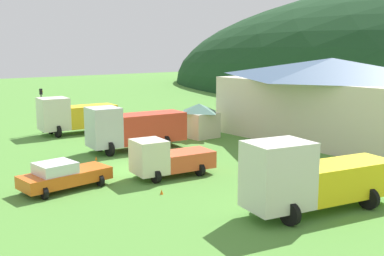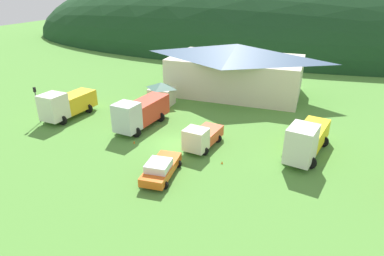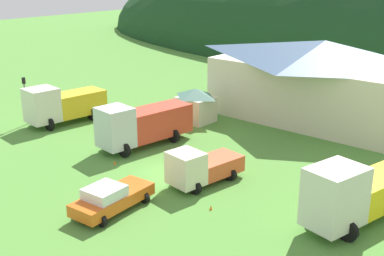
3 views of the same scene
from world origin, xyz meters
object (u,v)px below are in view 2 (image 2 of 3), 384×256
tow_truck_silver (141,112)px  flatbed_truck_yellow (307,139)px  light_truck_cream (201,137)px  service_pickup_orange (161,168)px  heavy_rig_striped (66,104)px  traffic_light_west (37,101)px  depot_building (236,68)px  play_shed_cream (162,93)px  traffic_cone_near_pickup (222,164)px  traffic_cone_mid_row (134,143)px

tow_truck_silver → flatbed_truck_yellow: 17.59m
light_truck_cream → service_pickup_orange: (-1.48, -6.14, -0.37)m
heavy_rig_striped → light_truck_cream: (17.60, -1.92, -0.56)m
heavy_rig_striped → traffic_light_west: (-2.14, -2.19, 0.81)m
depot_building → flatbed_truck_yellow: (10.66, -16.74, -1.86)m
depot_building → flatbed_truck_yellow: 19.93m
play_shed_cream → flatbed_truck_yellow: (18.57, -8.36, 0.24)m
depot_building → heavy_rig_striped: size_ratio=2.68×
tow_truck_silver → depot_building: bearing=163.2°
light_truck_cream → tow_truck_silver: bearing=-99.5°
depot_building → traffic_cone_near_pickup: bearing=-79.6°
heavy_rig_striped → traffic_light_west: traffic_light_west is taller
heavy_rig_striped → traffic_cone_mid_row: bearing=78.4°
heavy_rig_striped → tow_truck_silver: size_ratio=0.91×
traffic_cone_near_pickup → traffic_cone_mid_row: bearing=174.7°
tow_truck_silver → play_shed_cream: bearing=-165.8°
service_pickup_orange → traffic_light_west: size_ratio=1.25×
heavy_rig_striped → service_pickup_orange: bearing=68.9°
tow_truck_silver → traffic_light_west: traffic_light_west is taller
tow_truck_silver → traffic_cone_near_pickup: 11.90m
heavy_rig_striped → flatbed_truck_yellow: bearing=95.0°
service_pickup_orange → traffic_cone_mid_row: service_pickup_orange is taller
flatbed_truck_yellow → service_pickup_orange: 13.60m
depot_building → traffic_light_west: (-18.67, -18.71, -1.09)m
depot_building → heavy_rig_striped: bearing=-135.0°
traffic_cone_near_pickup → tow_truck_silver: bearing=155.9°
light_truck_cream → traffic_cone_mid_row: light_truck_cream is taller
flatbed_truck_yellow → service_pickup_orange: size_ratio=1.63×
play_shed_cream → tow_truck_silver: 7.62m
traffic_light_west → service_pickup_orange: bearing=-17.8°
play_shed_cream → traffic_cone_mid_row: size_ratio=5.53×
light_truck_cream → traffic_cone_mid_row: size_ratio=9.32×
tow_truck_silver → flatbed_truck_yellow: size_ratio=0.94×
depot_building → heavy_rig_striped: (-16.52, -16.52, -1.90)m
light_truck_cream → traffic_light_west: size_ratio=1.29×
depot_building → light_truck_cream: 18.64m
tow_truck_silver → traffic_cone_mid_row: (1.28, -3.93, -1.81)m
play_shed_cream → tow_truck_silver: tow_truck_silver is taller
service_pickup_orange → traffic_light_west: bearing=-112.7°
traffic_cone_mid_row → flatbed_truck_yellow: bearing=10.9°
traffic_cone_near_pickup → play_shed_cream: bearing=133.5°
depot_building → play_shed_cream: 11.72m
traffic_light_west → traffic_cone_mid_row: 13.34m
depot_building → tow_truck_silver: bearing=-113.4°
play_shed_cream → traffic_light_west: 14.94m
flatbed_truck_yellow → heavy_rig_striped: bearing=-78.4°
heavy_rig_striped → flatbed_truck_yellow: flatbed_truck_yellow is taller
traffic_cone_near_pickup → traffic_cone_mid_row: (-9.45, 0.87, 0.00)m
traffic_light_west → play_shed_cream: bearing=43.8°
play_shed_cream → flatbed_truck_yellow: 20.37m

